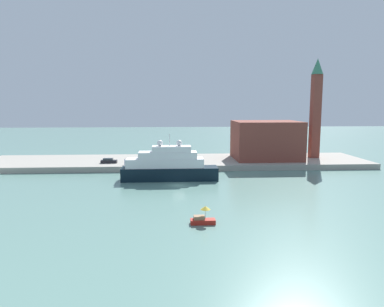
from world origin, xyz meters
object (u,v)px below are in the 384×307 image
Objects in this scene: harbor_building at (266,140)px; small_motorboat at (203,218)px; large_yacht at (168,166)px; parked_car at (109,161)px; bell_tower at (316,105)px; mooring_bollard at (171,164)px; person_figure at (125,162)px.

small_motorboat is at bearing -114.03° from harbor_building.
parked_car is at bearing 135.63° from large_yacht.
harbor_building is at bearing -173.16° from bell_tower.
mooring_bollard is (-43.18, -12.11, -15.45)m from bell_tower.
bell_tower reaches higher than large_yacht.
harbor_building is (28.66, 21.06, 3.83)m from large_yacht.
bell_tower is 16.98× the size of person_figure.
person_figure reaches higher than mooring_bollard.
parked_car is 5.97m from person_figure.
harbor_building is 4.29× the size of parked_car.
harbor_building reaches higher than small_motorboat.
harbor_building is 41.38m from person_figure.
harbor_building is at bearing 11.78° from person_figure.
mooring_bollard is at bearing -17.25° from parked_car.
small_motorboat is 47.30m from person_figure.
small_motorboat is 68.77m from bell_tower.
parked_car is (-21.66, 47.63, 1.22)m from small_motorboat.
parked_car reaches higher than small_motorboat.
large_yacht is 17.18m from person_figure.
bell_tower is (43.86, 22.88, 14.15)m from large_yacht.
person_figure is (-55.43, -10.22, -15.08)m from bell_tower.
small_motorboat is at bearing -125.38° from bell_tower.
small_motorboat is 57.92m from harbor_building.
person_figure reaches higher than parked_car.
mooring_bollard is (-4.53, 42.31, 1.09)m from small_motorboat.
harbor_building is (23.45, 52.60, 6.21)m from small_motorboat.
bell_tower is 62.60m from parked_car.
harbor_building is at bearing 6.28° from parked_car.
bell_tower is (38.65, 54.42, 16.53)m from small_motorboat.
bell_tower is 6.68× the size of parked_car.
person_figure is at bearing 132.42° from large_yacht.
large_yacht is 25.59× the size of mooring_bollard.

